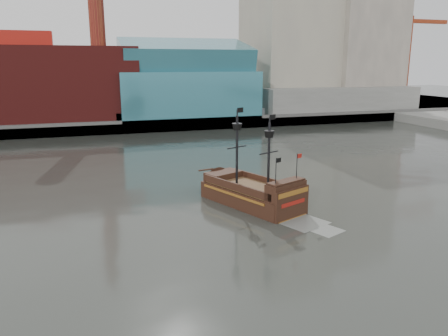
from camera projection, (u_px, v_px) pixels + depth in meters
name	position (u px, v px, depth m)	size (l,w,h in m)	color
ground	(280.00, 263.00, 31.11)	(400.00, 400.00, 0.00)	#282A25
promenade_far	(131.00, 112.00, 115.78)	(220.00, 60.00, 2.00)	slate
seawall	(147.00, 126.00, 88.48)	(220.00, 1.00, 2.60)	#4C4C49
skyline	(151.00, 17.00, 104.94)	(149.00, 45.00, 62.00)	brown
crane_a	(407.00, 44.00, 126.20)	(22.50, 4.00, 32.25)	slate
crane_b	(409.00, 57.00, 139.19)	(19.10, 4.00, 26.25)	slate
pirate_ship	(252.00, 196.00, 43.57)	(9.02, 14.33, 10.33)	black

